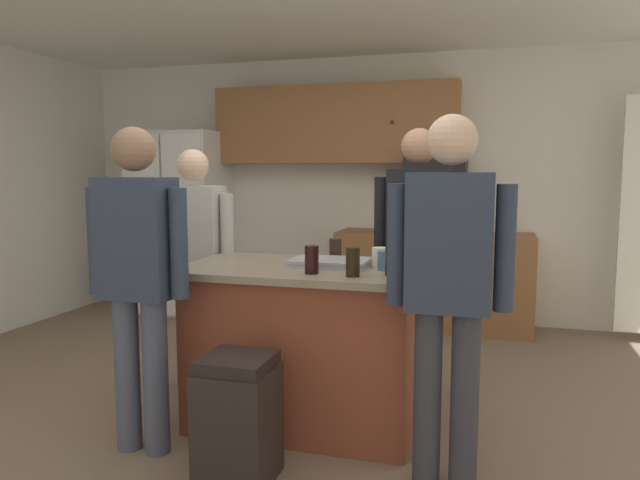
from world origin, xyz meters
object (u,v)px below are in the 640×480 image
object	(u,v)px
person_elder_center	(417,242)
serving_tray	(330,263)
glass_short_whisky	(392,262)
person_guest_left	(195,252)
glass_stout_tall	(353,262)
microwave_over_range	(436,174)
trash_bin	(238,419)
glass_dark_ale	(335,249)
person_guest_right	(138,268)
refrigerator	(181,223)
kitchen_island	(305,345)
mug_ceramic_white	(380,257)
glass_pilsner	(312,260)
person_guest_by_door	(449,276)
mug_blue_stoneware	(386,260)

from	to	relation	value
person_elder_center	serving_tray	world-z (taller)	person_elder_center
serving_tray	glass_short_whisky	bearing A→B (deg)	-27.28
person_guest_left	glass_stout_tall	size ratio (longest dim) A/B	10.75
microwave_over_range	person_elder_center	bearing A→B (deg)	-88.04
glass_short_whisky	trash_bin	bearing A→B (deg)	-139.70
glass_dark_ale	trash_bin	xyz separation A→B (m)	(-0.22, -0.96, -0.70)
glass_dark_ale	serving_tray	world-z (taller)	glass_dark_ale
person_guest_right	glass_stout_tall	distance (m)	1.10
person_guest_right	glass_stout_tall	size ratio (longest dim) A/B	11.25
refrigerator	glass_dark_ale	size ratio (longest dim) A/B	14.04
person_elder_center	glass_short_whisky	bearing A→B (deg)	37.93
glass_dark_ale	serving_tray	size ratio (longest dim) A/B	0.30
kitchen_island	person_guest_right	bearing A→B (deg)	-142.05
trash_bin	mug_ceramic_white	bearing A→B (deg)	56.48
kitchen_island	glass_pilsner	bearing A→B (deg)	-64.74
person_guest_by_door	kitchen_island	bearing A→B (deg)	0.00
refrigerator	person_guest_left	bearing A→B (deg)	-58.30
glass_short_whisky	serving_tray	distance (m)	0.44
glass_short_whisky	mug_blue_stoneware	bearing A→B (deg)	110.45
glass_short_whisky	kitchen_island	bearing A→B (deg)	161.95
trash_bin	glass_short_whisky	bearing A→B (deg)	40.30
kitchen_island	trash_bin	bearing A→B (deg)	-98.74
glass_stout_tall	mug_ceramic_white	bearing A→B (deg)	77.55
person_guest_left	serving_tray	size ratio (longest dim) A/B	3.67
person_guest_by_door	person_guest_left	world-z (taller)	person_guest_by_door
person_guest_left	glass_stout_tall	xyz separation A→B (m)	(1.25, -0.65, 0.08)
glass_pilsner	trash_bin	bearing A→B (deg)	-115.32
trash_bin	refrigerator	bearing A→B (deg)	123.30
person_guest_right	kitchen_island	bearing A→B (deg)	0.00
person_guest_right	trash_bin	distance (m)	0.92
serving_tray	person_elder_center	bearing A→B (deg)	56.84
microwave_over_range	person_guest_by_door	distance (m)	2.98
person_elder_center	person_guest_left	bearing A→B (deg)	-39.64
person_guest_right	trash_bin	size ratio (longest dim) A/B	2.77
person_guest_by_door	serving_tray	xyz separation A→B (m)	(-0.70, 0.50, -0.04)
person_guest_right	glass_dark_ale	bearing A→B (deg)	6.53
mug_ceramic_white	glass_stout_tall	distance (m)	0.36
glass_pilsner	person_elder_center	bearing A→B (deg)	63.99
glass_dark_ale	glass_stout_tall	size ratio (longest dim) A/B	0.89
kitchen_island	glass_pilsner	size ratio (longest dim) A/B	9.45
person_guest_left	glass_pilsner	world-z (taller)	person_guest_left
kitchen_island	person_elder_center	distance (m)	1.02
glass_pilsner	mug_ceramic_white	size ratio (longest dim) A/B	1.12
glass_dark_ale	serving_tray	distance (m)	0.23
glass_dark_ale	mug_blue_stoneware	bearing A→B (deg)	-37.00
person_guest_by_door	person_elder_center	xyz separation A→B (m)	(-0.28, 1.13, 0.01)
glass_pilsner	glass_dark_ale	bearing A→B (deg)	90.36
glass_pilsner	person_guest_right	bearing A→B (deg)	-158.78
glass_stout_tall	glass_short_whisky	size ratio (longest dim) A/B	1.04
glass_dark_ale	glass_stout_tall	xyz separation A→B (m)	(0.23, -0.52, 0.01)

